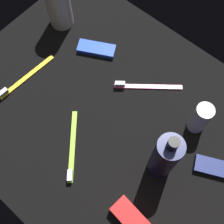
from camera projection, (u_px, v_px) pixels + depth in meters
ground_plane at (112, 118)px, 76.59cm from camera, size 84.00×64.00×1.20cm
lotion_bottle at (165, 157)px, 63.05cm from camera, size 5.55×5.55×19.62cm
deodorant_stick at (200, 118)px, 70.59cm from camera, size 4.18×4.18×9.79cm
toothbrush_pink at (144, 86)px, 78.81cm from camera, size 14.73×12.28×2.10cm
toothbrush_lime at (72, 150)px, 72.00cm from camera, size 12.46×14.59×2.10cm
toothbrush_yellow at (24, 79)px, 79.66cm from camera, size 2.49×18.04×2.10cm
snack_bar_blue at (96, 49)px, 83.22cm from camera, size 11.05×8.45×1.50cm
snack_bar_navy at (217, 168)px, 70.09cm from camera, size 11.11×8.11×1.50cm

